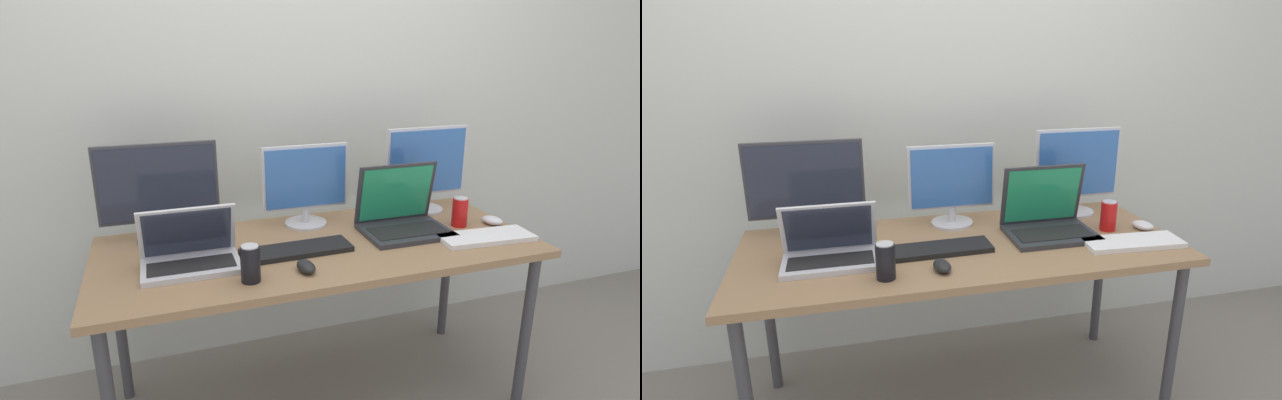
{
  "view_description": "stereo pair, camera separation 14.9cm",
  "coord_description": "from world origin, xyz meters",
  "views": [
    {
      "loc": [
        -0.58,
        -1.72,
        1.49
      ],
      "look_at": [
        0.0,
        0.0,
        0.92
      ],
      "focal_mm": 28.0,
      "sensor_mm": 36.0,
      "label": 1
    },
    {
      "loc": [
        -0.44,
        -1.76,
        1.49
      ],
      "look_at": [
        0.0,
        0.0,
        0.92
      ],
      "focal_mm": 28.0,
      "sensor_mm": 36.0,
      "label": 2
    }
  ],
  "objects": [
    {
      "name": "keyboard_main",
      "position": [
        0.65,
        -0.17,
        0.75
      ],
      "size": [
        0.39,
        0.17,
        0.02
      ],
      "primitive_type": "cube",
      "rotation": [
        0.0,
        0.0,
        -0.07
      ],
      "color": "white",
      "rests_on": "work_desk"
    },
    {
      "name": "soda_can_by_laptop",
      "position": [
        -0.32,
        -0.23,
        0.8
      ],
      "size": [
        0.07,
        0.07,
        0.13
      ],
      "color": "black",
      "rests_on": "work_desk"
    },
    {
      "name": "soda_can_near_keyboard",
      "position": [
        0.63,
        -0.0,
        0.8
      ],
      "size": [
        0.07,
        0.07,
        0.13
      ],
      "color": "red",
      "rests_on": "work_desk"
    },
    {
      "name": "monitor_right",
      "position": [
        0.59,
        0.23,
        0.95
      ],
      "size": [
        0.4,
        0.18,
        0.39
      ],
      "color": "silver",
      "rests_on": "work_desk"
    },
    {
      "name": "laptop_secondary",
      "position": [
        0.37,
        0.03,
        0.8
      ],
      "size": [
        0.35,
        0.26,
        0.28
      ],
      "color": "#2D2D33",
      "rests_on": "work_desk"
    },
    {
      "name": "mouse_by_keyboard",
      "position": [
        -0.13,
        -0.22,
        0.76
      ],
      "size": [
        0.07,
        0.1,
        0.04
      ],
      "primitive_type": "ellipsoid",
      "rotation": [
        0.0,
        0.0,
        0.13
      ],
      "color": "black",
      "rests_on": "work_desk"
    },
    {
      "name": "wall_back",
      "position": [
        0.0,
        0.59,
        1.3
      ],
      "size": [
        7.0,
        0.08,
        2.6
      ],
      "primitive_type": "cube",
      "color": "silver",
      "rests_on": "ground"
    },
    {
      "name": "laptop_silver",
      "position": [
        -0.5,
        -0.05,
        0.79
      ],
      "size": [
        0.34,
        0.21,
        0.21
      ],
      "color": "silver",
      "rests_on": "work_desk"
    },
    {
      "name": "ground_plane",
      "position": [
        0.0,
        0.0,
        0.0
      ],
      "size": [
        16.0,
        16.0,
        0.0
      ],
      "primitive_type": "plane",
      "color": "gray"
    },
    {
      "name": "monitor_left",
      "position": [
        -0.58,
        0.23,
        0.95
      ],
      "size": [
        0.46,
        0.2,
        0.39
      ],
      "color": "#38383D",
      "rests_on": "work_desk"
    },
    {
      "name": "mouse_by_laptop",
      "position": [
        0.78,
        -0.03,
        0.76
      ],
      "size": [
        0.1,
        0.11,
        0.03
      ],
      "primitive_type": "ellipsoid",
      "rotation": [
        0.0,
        0.0,
        0.37
      ],
      "color": "silver",
      "rests_on": "work_desk"
    },
    {
      "name": "monitor_center",
      "position": [
        0.01,
        0.23,
        0.92
      ],
      "size": [
        0.37,
        0.18,
        0.35
      ],
      "color": "silver",
      "rests_on": "work_desk"
    },
    {
      "name": "work_desk",
      "position": [
        0.0,
        0.0,
        0.68
      ],
      "size": [
        1.7,
        0.72,
        0.74
      ],
      "color": "#424247",
      "rests_on": "ground"
    },
    {
      "name": "keyboard_aux",
      "position": [
        -0.11,
        -0.05,
        0.75
      ],
      "size": [
        0.42,
        0.14,
        0.02
      ],
      "primitive_type": "cube",
      "rotation": [
        0.0,
        0.0,
        0.03
      ],
      "color": "black",
      "rests_on": "work_desk"
    }
  ]
}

